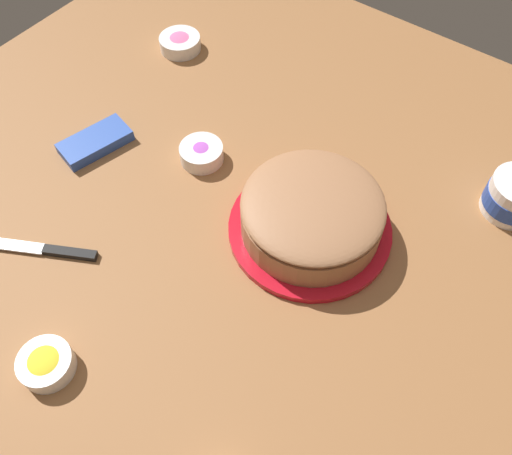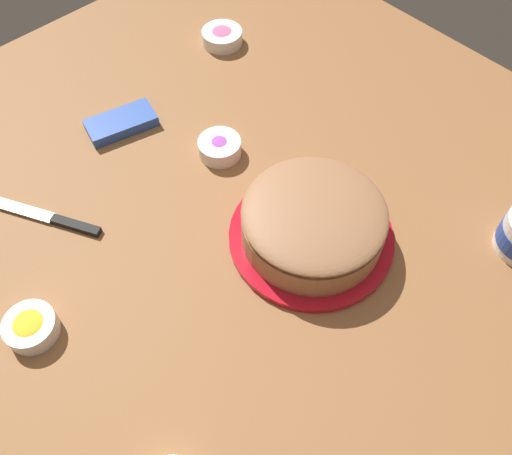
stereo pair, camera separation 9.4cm
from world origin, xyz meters
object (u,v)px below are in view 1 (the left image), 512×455
Objects in this scene: frosted_cake at (311,216)px; sprinkle_bowl_pink at (180,42)px; sprinkle_bowl_rainbow at (201,153)px; sprinkle_bowl_yellow at (46,364)px; candy_box_lower at (95,142)px; spreading_knife at (44,249)px.

frosted_cake is 0.58m from sprinkle_bowl_pink.
frosted_cake is at bearing -93.54° from sprinkle_bowl_rainbow.
candy_box_lower is (0.37, 0.28, -0.01)m from sprinkle_bowl_yellow.
frosted_cake reaches higher than sprinkle_bowl_pink.
sprinkle_bowl_pink reaches higher than candy_box_lower.
sprinkle_bowl_rainbow is (-0.23, -0.26, 0.00)m from sprinkle_bowl_pink.
candy_box_lower reaches higher than spreading_knife.
candy_box_lower is (-0.33, -0.07, -0.01)m from sprinkle_bowl_pink.
sprinkle_bowl_pink is at bearing 25.46° from candy_box_lower.
candy_box_lower is (0.23, 0.11, 0.01)m from spreading_knife.
sprinkle_bowl_pink is 0.35m from sprinkle_bowl_rainbow.
sprinkle_bowl_rainbow is at bearing -131.98° from sprinkle_bowl_pink.
frosted_cake is 0.47m from candy_box_lower.
sprinkle_bowl_rainbow is at bearing 10.23° from sprinkle_bowl_yellow.
spreading_knife is at bearing 50.95° from sprinkle_bowl_yellow.
sprinkle_bowl_pink is at bearing 17.17° from spreading_knife.
sprinkle_bowl_rainbow is 0.61× the size of candy_box_lower.
sprinkle_bowl_yellow is (-0.45, 0.18, -0.03)m from frosted_cake.
sprinkle_bowl_yellow reaches higher than sprinkle_bowl_rainbow.
spreading_knife is 2.59× the size of sprinkle_bowl_yellow.
frosted_cake is 2.09× the size of candy_box_lower.
candy_box_lower is (-0.10, 0.19, -0.01)m from sprinkle_bowl_rainbow.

